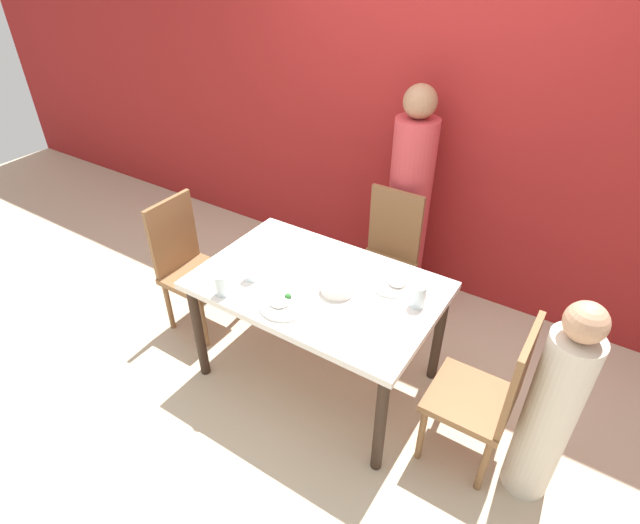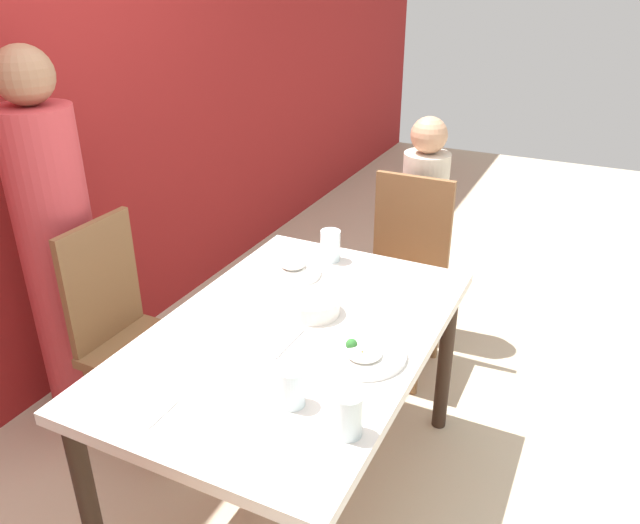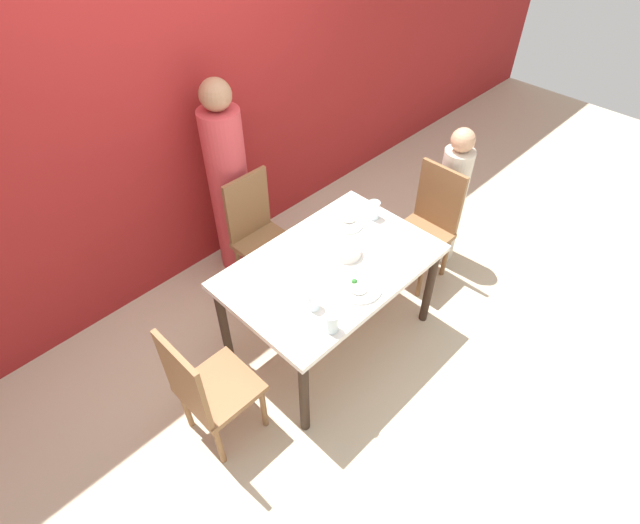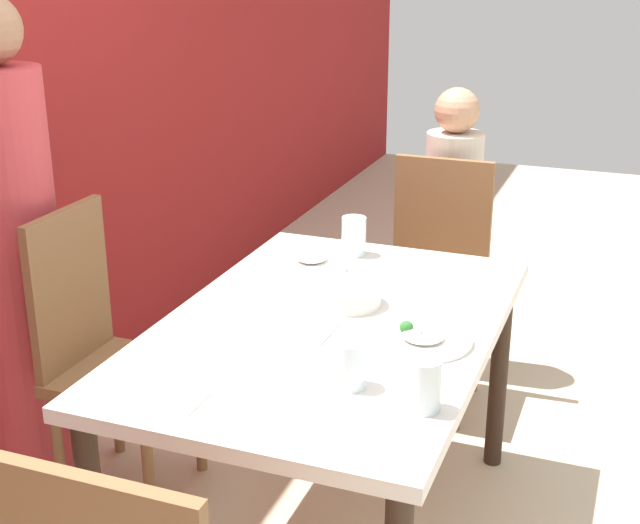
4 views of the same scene
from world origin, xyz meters
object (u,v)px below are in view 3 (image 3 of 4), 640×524
at_px(person_child, 450,201).
at_px(plate_rice_adult, 348,222).
at_px(chair_adult_spot, 259,233).
at_px(person_adult, 229,188).
at_px(bowl_curry, 347,251).
at_px(chair_child_spot, 427,224).
at_px(glass_water_tall, 374,210).

bearing_deg(person_child, plate_rice_adult, 165.56).
height_order(chair_adult_spot, person_child, person_child).
height_order(person_adult, bowl_curry, person_adult).
xyz_separation_m(person_child, bowl_curry, (-1.17, 0.04, 0.20)).
relative_size(person_adult, bowl_curry, 8.47).
bearing_deg(chair_child_spot, bowl_curry, -92.35).
height_order(plate_rice_adult, glass_water_tall, glass_water_tall).
bearing_deg(plate_rice_adult, person_child, -14.44).
relative_size(chair_child_spot, person_adult, 0.59).
bearing_deg(bowl_curry, glass_water_tall, 17.04).
bearing_deg(chair_adult_spot, person_child, -33.59).
relative_size(chair_adult_spot, plate_rice_adult, 4.37).
relative_size(person_adult, glass_water_tall, 12.25).
relative_size(person_adult, person_child, 1.34).
xyz_separation_m(chair_adult_spot, glass_water_tall, (0.50, -0.67, 0.30)).
bearing_deg(person_adult, glass_water_tall, -63.04).
bearing_deg(person_adult, person_child, -42.41).
relative_size(chair_adult_spot, person_child, 0.80).
xyz_separation_m(person_child, glass_water_tall, (-0.75, 0.16, 0.24)).
height_order(chair_child_spot, person_adult, person_adult).
height_order(bowl_curry, glass_water_tall, glass_water_tall).
bearing_deg(person_adult, bowl_curry, -85.59).
height_order(chair_child_spot, bowl_curry, chair_child_spot).
relative_size(chair_child_spot, plate_rice_adult, 4.37).
distance_m(chair_child_spot, glass_water_tall, 0.59).
distance_m(chair_child_spot, person_child, 0.29).
bearing_deg(bowl_curry, person_child, -1.79).
distance_m(chair_adult_spot, chair_child_spot, 1.28).
relative_size(chair_adult_spot, glass_water_tall, 7.29).
bearing_deg(glass_water_tall, chair_child_spot, -18.95).
distance_m(chair_adult_spot, glass_water_tall, 0.89).
distance_m(chair_adult_spot, person_child, 1.51).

